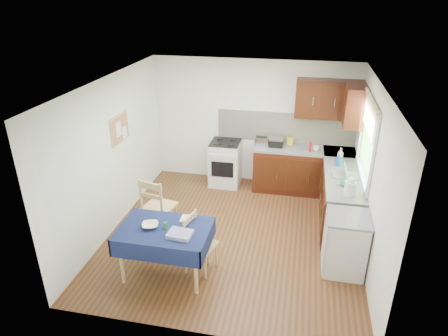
% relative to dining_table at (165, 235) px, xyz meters
% --- Properties ---
extents(floor, '(4.20, 4.20, 0.00)m').
position_rel_dining_table_xyz_m(floor, '(0.75, 1.13, -0.65)').
color(floor, '#492A13').
rests_on(floor, ground).
extents(ceiling, '(4.00, 4.20, 0.02)m').
position_rel_dining_table_xyz_m(ceiling, '(0.75, 1.13, 1.85)').
color(ceiling, silver).
rests_on(ceiling, wall_back).
extents(wall_back, '(4.00, 0.02, 2.50)m').
position_rel_dining_table_xyz_m(wall_back, '(0.75, 3.23, 0.60)').
color(wall_back, white).
rests_on(wall_back, ground).
extents(wall_front, '(4.00, 0.02, 2.50)m').
position_rel_dining_table_xyz_m(wall_front, '(0.75, -0.97, 0.60)').
color(wall_front, white).
rests_on(wall_front, ground).
extents(wall_left, '(0.02, 4.20, 2.50)m').
position_rel_dining_table_xyz_m(wall_left, '(-1.25, 1.13, 0.60)').
color(wall_left, white).
rests_on(wall_left, ground).
extents(wall_right, '(0.02, 4.20, 2.50)m').
position_rel_dining_table_xyz_m(wall_right, '(2.75, 1.13, 0.60)').
color(wall_right, white).
rests_on(wall_right, ground).
extents(base_cabinets, '(1.90, 2.30, 0.86)m').
position_rel_dining_table_xyz_m(base_cabinets, '(2.11, 2.39, -0.22)').
color(base_cabinets, '#381509').
rests_on(base_cabinets, ground).
extents(worktop_back, '(1.90, 0.60, 0.04)m').
position_rel_dining_table_xyz_m(worktop_back, '(1.80, 2.93, 0.23)').
color(worktop_back, slate).
rests_on(worktop_back, base_cabinets).
extents(worktop_right, '(0.60, 1.70, 0.04)m').
position_rel_dining_table_xyz_m(worktop_right, '(2.45, 1.78, 0.23)').
color(worktop_right, slate).
rests_on(worktop_right, base_cabinets).
extents(worktop_corner, '(0.60, 0.60, 0.04)m').
position_rel_dining_table_xyz_m(worktop_corner, '(2.45, 2.93, 0.23)').
color(worktop_corner, slate).
rests_on(worktop_corner, base_cabinets).
extents(splashback, '(2.70, 0.02, 0.60)m').
position_rel_dining_table_xyz_m(splashback, '(1.40, 3.22, 0.55)').
color(splashback, silver).
rests_on(splashback, wall_back).
extents(upper_cabinets, '(1.20, 0.85, 0.70)m').
position_rel_dining_table_xyz_m(upper_cabinets, '(2.28, 2.93, 1.20)').
color(upper_cabinets, '#381509').
rests_on(upper_cabinets, wall_back).
extents(stove, '(0.60, 0.61, 0.92)m').
position_rel_dining_table_xyz_m(stove, '(0.25, 2.93, -0.19)').
color(stove, silver).
rests_on(stove, ground).
extents(window, '(0.04, 1.48, 1.26)m').
position_rel_dining_table_xyz_m(window, '(2.72, 1.83, 1.00)').
color(window, '#305623').
rests_on(window, wall_right).
extents(fridge, '(0.58, 0.60, 0.89)m').
position_rel_dining_table_xyz_m(fridge, '(2.45, 0.58, -0.20)').
color(fridge, silver).
rests_on(fridge, ground).
extents(corkboard, '(0.04, 0.62, 0.47)m').
position_rel_dining_table_xyz_m(corkboard, '(-1.22, 1.43, 0.95)').
color(corkboard, tan).
rests_on(corkboard, wall_left).
extents(dining_table, '(1.24, 0.84, 0.75)m').
position_rel_dining_table_xyz_m(dining_table, '(0.00, 0.00, 0.00)').
color(dining_table, '#0D0E35').
rests_on(dining_table, ground).
extents(chair_far, '(0.56, 0.56, 1.05)m').
position_rel_dining_table_xyz_m(chair_far, '(-0.45, 0.89, -0.09)').
color(chair_far, tan).
rests_on(chair_far, ground).
extents(chair_near, '(0.47, 0.47, 0.88)m').
position_rel_dining_table_xyz_m(chair_near, '(0.42, 0.17, -0.18)').
color(chair_near, tan).
rests_on(chair_near, ground).
extents(toaster, '(0.26, 0.16, 0.20)m').
position_rel_dining_table_xyz_m(toaster, '(0.97, 2.92, 0.34)').
color(toaster, '#B3B2B7').
rests_on(toaster, worktop_back).
extents(sandwich_press, '(0.27, 0.24, 0.16)m').
position_rel_dining_table_xyz_m(sandwich_press, '(1.25, 2.95, 0.33)').
color(sandwich_press, black).
rests_on(sandwich_press, worktop_back).
extents(sauce_bottle, '(0.04, 0.04, 0.20)m').
position_rel_dining_table_xyz_m(sauce_bottle, '(1.90, 2.80, 0.35)').
color(sauce_bottle, red).
rests_on(sauce_bottle, worktop_back).
extents(yellow_packet, '(0.12, 0.08, 0.15)m').
position_rel_dining_table_xyz_m(yellow_packet, '(1.51, 3.08, 0.33)').
color(yellow_packet, gold).
rests_on(yellow_packet, worktop_back).
extents(dish_rack, '(0.40, 0.30, 0.19)m').
position_rel_dining_table_xyz_m(dish_rack, '(2.47, 1.86, 0.28)').
color(dish_rack, gray).
rests_on(dish_rack, worktop_right).
extents(kettle, '(0.18, 0.18, 0.30)m').
position_rel_dining_table_xyz_m(kettle, '(2.49, 1.20, 0.39)').
color(kettle, silver).
rests_on(kettle, worktop_right).
extents(cup, '(0.16, 0.16, 0.09)m').
position_rel_dining_table_xyz_m(cup, '(2.00, 2.86, 0.30)').
color(cup, white).
rests_on(cup, worktop_back).
extents(soap_bottle_a, '(0.13, 0.13, 0.26)m').
position_rel_dining_table_xyz_m(soap_bottle_a, '(2.41, 2.41, 0.39)').
color(soap_bottle_a, silver).
rests_on(soap_bottle_a, worktop_right).
extents(soap_bottle_b, '(0.14, 0.14, 0.21)m').
position_rel_dining_table_xyz_m(soap_bottle_b, '(2.39, 2.26, 0.36)').
color(soap_bottle_b, '#1B59A1').
rests_on(soap_bottle_b, worktop_right).
extents(soap_bottle_c, '(0.12, 0.12, 0.16)m').
position_rel_dining_table_xyz_m(soap_bottle_c, '(2.42, 1.48, 0.33)').
color(soap_bottle_c, '#268D45').
rests_on(soap_bottle_c, worktop_right).
extents(plate_bowl, '(0.28, 0.28, 0.05)m').
position_rel_dining_table_xyz_m(plate_bowl, '(-0.19, -0.01, 0.13)').
color(plate_bowl, '#F9F3CC').
rests_on(plate_bowl, dining_table).
extents(book, '(0.16, 0.21, 0.02)m').
position_rel_dining_table_xyz_m(book, '(0.15, 0.28, 0.11)').
color(book, white).
rests_on(book, dining_table).
extents(spice_jar, '(0.04, 0.04, 0.09)m').
position_rel_dining_table_xyz_m(spice_jar, '(0.02, 0.00, 0.15)').
color(spice_jar, '#238224').
rests_on(spice_jar, dining_table).
extents(tea_towel, '(0.33, 0.27, 0.06)m').
position_rel_dining_table_xyz_m(tea_towel, '(0.27, -0.13, 0.13)').
color(tea_towel, navy).
rests_on(tea_towel, dining_table).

